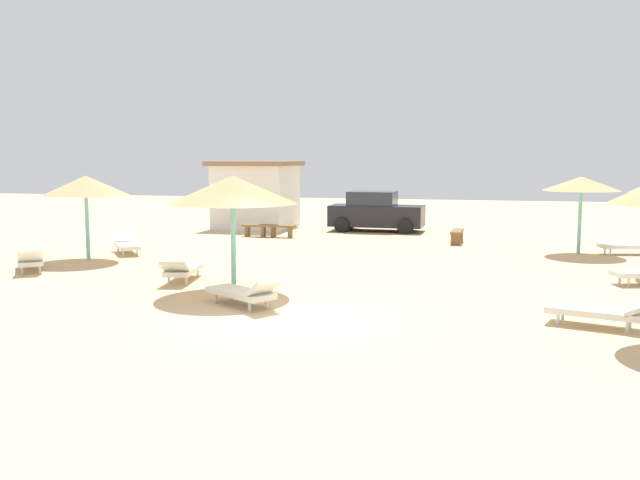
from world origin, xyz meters
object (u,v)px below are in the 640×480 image
(lounger_1, at_px, (30,260))
(bench_0, at_px, (260,228))
(parasol_1, at_px, (86,186))
(lounger_0, at_px, (182,269))
(parasol_0, at_px, (232,190))
(lounger_7, at_px, (602,311))
(lounger_5, at_px, (244,292))
(parasol_3, at_px, (581,184))
(beach_cabana, at_px, (256,194))
(bench_2, at_px, (457,234))
(parked_car, at_px, (376,212))
(bench_1, at_px, (277,229))
(lounger_6, at_px, (127,244))
(lounger_3, at_px, (630,245))

(lounger_1, bearing_deg, bench_0, 70.17)
(parasol_1, bearing_deg, lounger_0, -31.05)
(parasol_0, relative_size, lounger_7, 1.48)
(parasol_0, relative_size, lounger_5, 1.54)
(parasol_3, height_order, beach_cabana, beach_cabana)
(bench_2, bearing_deg, parasol_1, -146.93)
(bench_0, relative_size, parked_car, 0.37)
(lounger_7, relative_size, bench_1, 1.33)
(lounger_7, relative_size, bench_0, 1.34)
(lounger_1, bearing_deg, parasol_0, -12.60)
(parasol_1, height_order, parasol_3, parasol_1)
(bench_0, bearing_deg, parasol_0, -74.16)
(parasol_0, xyz_separation_m, lounger_6, (-5.87, 5.39, -2.09))
(bench_1, bearing_deg, lounger_0, -86.44)
(parasol_3, bearing_deg, lounger_5, -127.70)
(bench_2, relative_size, parked_car, 0.37)
(lounger_5, height_order, parked_car, parked_car)
(lounger_0, height_order, bench_2, lounger_0)
(lounger_5, xyz_separation_m, parked_car, (0.24, 15.71, 0.51))
(lounger_6, relative_size, bench_2, 1.25)
(lounger_5, distance_m, lounger_6, 9.50)
(lounger_6, distance_m, lounger_7, 15.34)
(parasol_1, bearing_deg, parasol_3, 18.86)
(lounger_1, bearing_deg, lounger_0, -5.02)
(lounger_3, height_order, bench_0, lounger_3)
(bench_0, bearing_deg, lounger_1, -109.83)
(lounger_3, bearing_deg, lounger_0, -146.32)
(bench_1, height_order, bench_2, same)
(lounger_0, bearing_deg, lounger_1, 174.98)
(lounger_1, xyz_separation_m, bench_0, (3.46, 9.61, 0.03))
(parasol_0, distance_m, bench_1, 11.47)
(parasol_3, height_order, bench_0, parasol_3)
(lounger_3, bearing_deg, lounger_6, -166.95)
(beach_cabana, bearing_deg, bench_0, -68.40)
(lounger_7, distance_m, parked_car, 17.20)
(lounger_1, height_order, parked_car, parked_car)
(parasol_1, relative_size, lounger_0, 1.31)
(parasol_1, bearing_deg, parasol_0, -30.80)
(lounger_0, height_order, parked_car, parked_car)
(parasol_1, height_order, parked_car, parasol_1)
(parasol_0, relative_size, lounger_0, 1.50)
(lounger_1, relative_size, lounger_5, 0.97)
(parasol_0, bearing_deg, bench_2, 66.69)
(lounger_1, bearing_deg, bench_2, 39.59)
(lounger_3, xyz_separation_m, bench_0, (-13.45, 1.95, 0.03))
(parasol_0, xyz_separation_m, lounger_3, (10.31, 9.13, -2.09))
(lounger_1, xyz_separation_m, lounger_7, (14.46, -2.95, -0.01))
(lounger_0, distance_m, lounger_6, 5.93)
(parasol_3, bearing_deg, lounger_1, -154.41)
(parasol_0, bearing_deg, lounger_7, -10.65)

